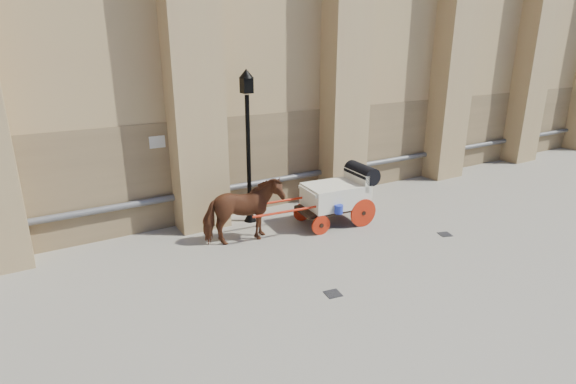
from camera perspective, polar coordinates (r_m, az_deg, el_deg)
ground at (r=10.70m, az=1.37°, el=-9.54°), size 90.00×90.00×0.00m
horse at (r=11.70m, az=-5.73°, el=-2.48°), size 2.15×1.19×1.73m
carriage at (r=13.03m, az=6.54°, el=-0.14°), size 3.92×1.44×1.68m
street_lamp at (r=12.73m, az=-5.08°, el=6.16°), size 0.41×0.41×4.37m
drain_grate_near at (r=9.71m, az=5.73°, el=-12.73°), size 0.37×0.37×0.01m
drain_grate_far at (r=13.15m, az=19.31°, el=-5.09°), size 0.40×0.40×0.01m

